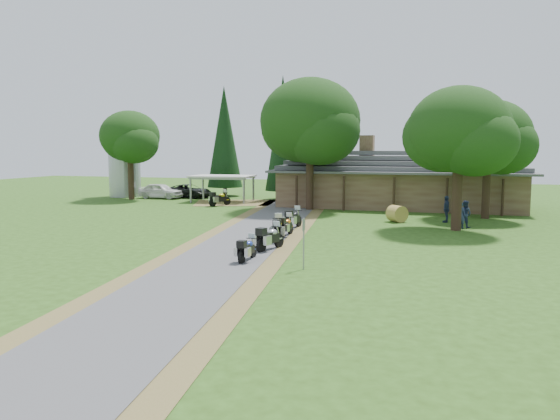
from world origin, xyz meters
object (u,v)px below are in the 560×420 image
(motorcycle_row_a, at_px, (248,248))
(motorcycle_row_c, at_px, (278,228))
(hay_bale, at_px, (397,214))
(motorcycle_row_d, at_px, (286,225))
(silo, at_px, (124,165))
(car_white_sedan, at_px, (160,189))
(car_dark_suv, at_px, (189,188))
(motorcycle_row_e, at_px, (294,218))
(motorcycle_carport_a, at_px, (220,198))
(lodge, at_px, (399,178))
(carport, at_px, (223,189))
(motorcycle_row_b, at_px, (270,236))

(motorcycle_row_a, height_order, motorcycle_row_c, motorcycle_row_c)
(hay_bale, bearing_deg, motorcycle_row_a, -108.71)
(motorcycle_row_c, bearing_deg, motorcycle_row_d, -13.58)
(silo, relative_size, car_white_sedan, 1.12)
(car_dark_suv, height_order, motorcycle_row_c, car_dark_suv)
(motorcycle_row_c, distance_m, motorcycle_row_d, 1.67)
(silo, height_order, motorcycle_row_e, silo)
(motorcycle_row_c, bearing_deg, motorcycle_carport_a, 18.93)
(car_dark_suv, bearing_deg, motorcycle_row_d, -129.76)
(hay_bale, bearing_deg, lodge, 94.44)
(lodge, relative_size, hay_bale, 18.69)
(motorcycle_row_e, distance_m, motorcycle_carport_a, 14.93)
(silo, bearing_deg, car_dark_suv, 6.67)
(motorcycle_row_d, bearing_deg, carport, 35.95)
(motorcycle_row_b, bearing_deg, car_dark_suv, 49.83)
(silo, bearing_deg, motorcycle_row_e, -35.85)
(lodge, distance_m, motorcycle_row_b, 23.18)
(carport, distance_m, car_dark_suv, 5.64)
(car_dark_suv, relative_size, motorcycle_row_d, 2.85)
(motorcycle_row_b, bearing_deg, motorcycle_row_a, -167.42)
(motorcycle_row_d, bearing_deg, car_dark_suv, 41.61)
(motorcycle_row_d, height_order, hay_bale, motorcycle_row_d)
(motorcycle_row_d, relative_size, motorcycle_row_e, 0.94)
(car_dark_suv, distance_m, motorcycle_row_a, 32.62)
(lodge, xyz_separation_m, motorcycle_row_e, (-5.14, -15.28, -1.77))
(motorcycle_carport_a, bearing_deg, motorcycle_row_d, -117.26)
(silo, xyz_separation_m, carport, (11.92, -1.92, -2.04))
(car_dark_suv, distance_m, hay_bale, 25.47)
(car_dark_suv, bearing_deg, silo, 108.07)
(car_white_sedan, height_order, motorcycle_row_d, car_white_sedan)
(lodge, height_order, silo, silo)
(motorcycle_carport_a, bearing_deg, lodge, -48.05)
(car_white_sedan, relative_size, motorcycle_row_c, 2.80)
(car_white_sedan, xyz_separation_m, hay_bale, (24.47, -10.82, -0.41))
(lodge, bearing_deg, carport, -178.49)
(carport, bearing_deg, motorcycle_row_a, -69.16)
(car_white_sedan, bearing_deg, motorcycle_carport_a, -116.14)
(carport, xyz_separation_m, hay_bale, (17.24, -9.81, -0.67))
(motorcycle_row_c, bearing_deg, motorcycle_row_a, 169.16)
(silo, relative_size, motorcycle_row_e, 3.30)
(lodge, xyz_separation_m, silo, (-28.37, 1.49, 0.84))
(lodge, height_order, motorcycle_row_b, lodge)
(carport, xyz_separation_m, motorcycle_row_c, (11.72, -19.55, -0.53))
(motorcycle_row_a, relative_size, motorcycle_row_e, 0.86)
(hay_bale, bearing_deg, motorcycle_carport_a, 159.04)
(motorcycle_row_b, bearing_deg, motorcycle_row_e, 22.37)
(silo, height_order, motorcycle_row_a, silo)
(motorcycle_row_a, height_order, motorcycle_carport_a, motorcycle_carport_a)
(lodge, relative_size, carport, 3.73)
(lodge, distance_m, motorcycle_row_c, 20.61)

